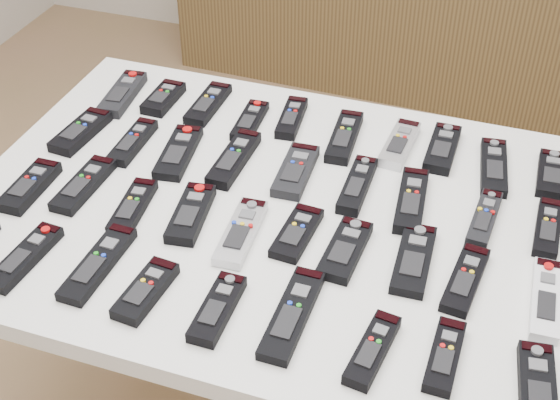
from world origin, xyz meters
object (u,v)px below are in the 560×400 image
(remote_0, at_px, (123,94))
(remote_24, at_px, (297,233))
(remote_15, at_px, (357,185))
(remote_33, at_px, (217,309))
(remote_16, at_px, (411,201))
(remote_13, at_px, (234,159))
(remote_7, at_px, (442,149))
(remote_11, at_px, (133,142))
(remote_4, at_px, (292,118))
(remote_1, at_px, (163,98))
(remote_14, at_px, (296,171))
(remote_20, at_px, (84,185))
(remote_9, at_px, (552,174))
(remote_21, at_px, (133,207))
(remote_31, at_px, (98,263))
(remote_18, at_px, (548,228))
(remote_36, at_px, (445,356))
(remote_19, at_px, (30,186))
(remote_6, at_px, (400,144))
(remote_10, at_px, (81,132))
(remote_12, at_px, (178,152))
(remote_30, at_px, (25,257))
(remote_22, at_px, (191,214))
(remote_2, at_px, (208,104))
(remote_17, at_px, (484,219))
(remote_28, at_px, (546,299))
(remote_35, at_px, (372,350))
(remote_5, at_px, (344,137))
(remote_26, at_px, (414,259))
(remote_37, at_px, (537,390))
(table, at_px, (280,230))
(remote_34, at_px, (292,314))

(remote_0, height_order, remote_24, remote_0)
(remote_15, xyz_separation_m, remote_33, (-0.14, -0.41, -0.00))
(remote_16, height_order, remote_24, remote_16)
(remote_0, xyz_separation_m, remote_13, (0.35, -0.16, 0.00))
(remote_7, height_order, remote_11, remote_7)
(remote_4, distance_m, remote_13, 0.20)
(remote_1, relative_size, remote_14, 0.77)
(remote_0, xyz_separation_m, remote_20, (0.09, -0.34, -0.00))
(remote_9, xyz_separation_m, remote_14, (-0.50, -0.16, 0.00))
(remote_21, distance_m, remote_31, 0.17)
(remote_18, distance_m, remote_20, 0.91)
(remote_7, height_order, remote_9, remote_7)
(remote_36, bearing_deg, remote_19, 170.06)
(remote_6, relative_size, remote_9, 1.11)
(remote_31, bearing_deg, remote_13, 74.59)
(remote_10, bearing_deg, remote_0, 90.94)
(remote_12, relative_size, remote_30, 1.05)
(remote_22, bearing_deg, remote_13, 78.84)
(remote_30, bearing_deg, remote_16, 35.65)
(remote_2, distance_m, remote_18, 0.81)
(remote_17, height_order, remote_30, same)
(remote_1, bearing_deg, remote_30, -89.11)
(remote_11, distance_m, remote_22, 0.29)
(remote_30, bearing_deg, remote_21, 62.88)
(remote_10, distance_m, remote_24, 0.58)
(remote_22, height_order, remote_28, remote_22)
(remote_11, bearing_deg, remote_7, 15.49)
(remote_28, xyz_separation_m, remote_35, (-0.25, -0.20, 0.00))
(remote_5, height_order, remote_33, same)
(remote_26, bearing_deg, remote_12, 160.25)
(remote_12, xyz_separation_m, remote_18, (0.77, 0.00, -0.00))
(remote_2, relative_size, remote_28, 0.91)
(remote_9, relative_size, remote_26, 0.84)
(remote_30, distance_m, remote_37, 0.90)
(remote_0, height_order, remote_4, remote_0)
(remote_13, distance_m, remote_19, 0.42)
(remote_28, bearing_deg, remote_26, 171.74)
(table, xyz_separation_m, remote_24, (0.06, -0.07, 0.07))
(remote_31, height_order, remote_33, remote_33)
(remote_34, bearing_deg, remote_2, 125.12)
(remote_16, height_order, remote_17, remote_16)
(remote_4, height_order, remote_16, remote_16)
(remote_24, xyz_separation_m, remote_31, (-0.31, -0.20, 0.00))
(remote_20, bearing_deg, remote_30, -86.30)
(table, xyz_separation_m, remote_14, (-0.00, 0.11, 0.07))
(remote_34, relative_size, remote_35, 1.35)
(remote_30, relative_size, remote_37, 1.00)
(remote_0, relative_size, remote_15, 1.04)
(remote_5, bearing_deg, remote_13, -145.71)
(remote_4, xyz_separation_m, remote_19, (-0.42, -0.41, 0.00))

